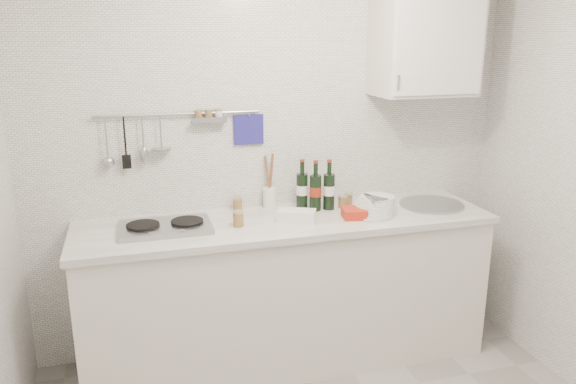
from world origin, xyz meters
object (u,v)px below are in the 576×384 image
Objects in this scene: plate_stack_sink at (374,206)px; wine_bottles at (316,185)px; utensil_crock at (270,195)px; wall_cabinet at (426,36)px; plate_stack_hob at (168,228)px.

wine_bottles is at bearing 147.57° from plate_stack_sink.
utensil_crock is at bearing 155.27° from wine_bottles.
plate_stack_sink is at bearing -29.04° from utensil_crock.
wall_cabinet reaches higher than utensil_crock.
wall_cabinet is at bearing 26.21° from plate_stack_sink.
plate_stack_hob is at bearing -158.06° from utensil_crock.
plate_stack_sink is 0.89× the size of wine_bottles.
wall_cabinet is 1.11m from wine_bottles.
wine_bottles is (-0.31, 0.20, 0.10)m from plate_stack_sink.
plate_stack_sink is 0.80× the size of utensil_crock.
plate_stack_hob is 1.22m from plate_stack_sink.
wine_bottles is at bearing -24.73° from utensil_crock.
plate_stack_sink is 0.38m from wine_bottles.
plate_stack_hob is at bearing -175.33° from wall_cabinet.
wine_bottles is 0.90× the size of utensil_crock.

